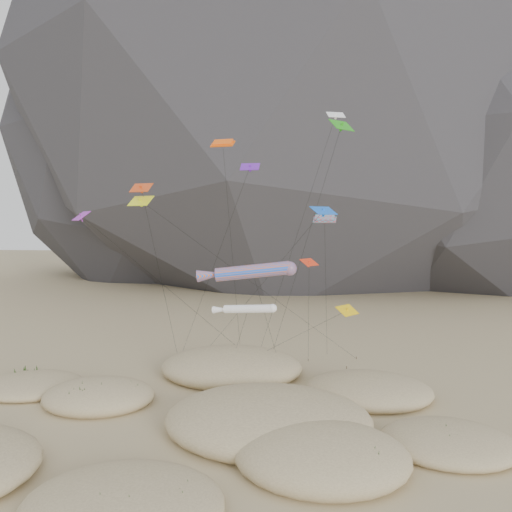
% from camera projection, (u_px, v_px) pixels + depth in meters
% --- Properties ---
extents(ground, '(500.00, 500.00, 0.00)m').
position_uv_depth(ground, '(212.00, 445.00, 38.29)').
color(ground, '#CCB789').
rests_on(ground, ground).
extents(rock_headland, '(226.37, 148.64, 177.50)m').
position_uv_depth(rock_headland, '(309.00, 38.00, 150.35)').
color(rock_headland, black).
rests_on(rock_headland, ground).
extents(dunes, '(49.31, 39.20, 3.93)m').
position_uv_depth(dunes, '(208.00, 413.00, 42.71)').
color(dunes, '#CCB789').
rests_on(dunes, ground).
extents(dune_grass, '(43.09, 30.78, 1.47)m').
position_uv_depth(dune_grass, '(222.00, 418.00, 41.32)').
color(dune_grass, black).
rests_on(dune_grass, ground).
extents(kite_stakes, '(21.81, 4.34, 0.30)m').
position_uv_depth(kite_stakes, '(270.00, 360.00, 61.19)').
color(kite_stakes, '#3F2D1E').
rests_on(kite_stakes, ground).
extents(rainbow_tube_kite, '(8.99, 14.97, 13.69)m').
position_uv_depth(rainbow_tube_kite, '(249.00, 272.00, 44.50)').
color(rainbow_tube_kite, orange).
rests_on(rainbow_tube_kite, ground).
extents(white_tube_kite, '(6.47, 13.29, 9.43)m').
position_uv_depth(white_tube_kite, '(246.00, 309.00, 47.90)').
color(white_tube_kite, white).
rests_on(white_tube_kite, ground).
extents(orange_parafoil, '(2.66, 9.35, 25.99)m').
position_uv_depth(orange_parafoil, '(223.00, 146.00, 53.17)').
color(orange_parafoil, '#F4560C').
rests_on(orange_parafoil, ground).
extents(multi_parafoil, '(2.24, 17.29, 17.84)m').
position_uv_depth(multi_parafoil, '(325.00, 222.00, 47.15)').
color(multi_parafoil, '#FD1A2F').
rests_on(multi_parafoil, ground).
extents(delta_kites, '(29.04, 18.88, 28.66)m').
position_uv_depth(delta_kites, '(250.00, 207.00, 47.89)').
color(delta_kites, white).
rests_on(delta_kites, ground).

